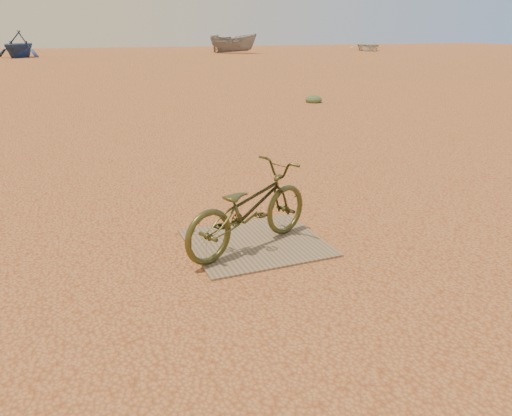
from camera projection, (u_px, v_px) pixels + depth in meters
name	position (u px, v px, depth m)	size (l,w,h in m)	color
ground	(313.00, 250.00, 5.13)	(120.00, 120.00, 0.00)	#BF7E4A
plywood_board	(256.00, 243.00, 5.29)	(1.38, 1.27, 0.02)	#806C54
bicycle	(249.00, 208.00, 5.02)	(0.57, 1.63, 0.86)	#44461F
boat_far_left	(18.00, 44.00, 38.69)	(3.32, 3.84, 2.02)	navy
boat_mid_right	(233.00, 43.00, 45.47)	(1.66, 4.42, 1.71)	gray
boat_far_right	(368.00, 46.00, 50.78)	(3.22, 4.51, 0.93)	silver
kale_b	(314.00, 102.00, 15.39)	(0.51, 0.51, 0.28)	#4C6546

